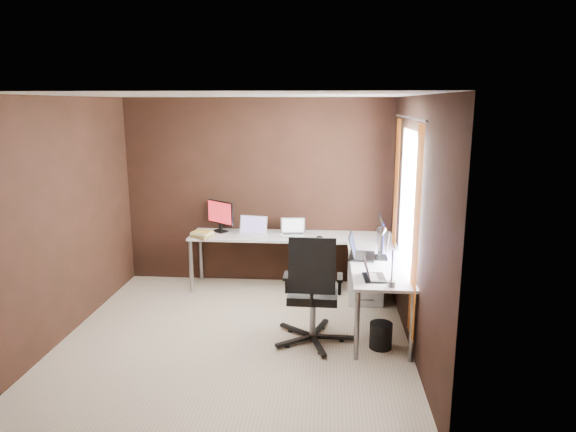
{
  "coord_description": "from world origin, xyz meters",
  "views": [
    {
      "loc": [
        0.93,
        -5.0,
        2.43
      ],
      "look_at": [
        0.47,
        0.95,
        1.11
      ],
      "focal_mm": 32.0,
      "sensor_mm": 36.0,
      "label": 1
    }
  ],
  "objects_px": {
    "laptop_white": "(252,232)",
    "wastebasket": "(381,335)",
    "book_stack": "(202,234)",
    "drawer_pedestal": "(365,277)",
    "laptop_black_big": "(358,252)",
    "laptop_silver": "(293,231)",
    "desk_lamp": "(385,249)",
    "office_chair": "(312,311)",
    "monitor_right": "(380,235)",
    "laptop_black_small": "(371,274)",
    "monitor_left": "(220,214)"
  },
  "relations": [
    {
      "from": "laptop_white",
      "to": "wastebasket",
      "type": "bearing_deg",
      "value": -36.46
    },
    {
      "from": "book_stack",
      "to": "laptop_white",
      "type": "bearing_deg",
      "value": 13.06
    },
    {
      "from": "drawer_pedestal",
      "to": "laptop_black_big",
      "type": "distance_m",
      "value": 0.75
    },
    {
      "from": "laptop_white",
      "to": "drawer_pedestal",
      "type": "bearing_deg",
      "value": -1.82
    },
    {
      "from": "laptop_silver",
      "to": "wastebasket",
      "type": "height_order",
      "value": "laptop_silver"
    },
    {
      "from": "desk_lamp",
      "to": "wastebasket",
      "type": "height_order",
      "value": "desk_lamp"
    },
    {
      "from": "laptop_black_big",
      "to": "wastebasket",
      "type": "height_order",
      "value": "laptop_black_big"
    },
    {
      "from": "laptop_black_big",
      "to": "office_chair",
      "type": "height_order",
      "value": "office_chair"
    },
    {
      "from": "laptop_silver",
      "to": "book_stack",
      "type": "distance_m",
      "value": 1.18
    },
    {
      "from": "monitor_right",
      "to": "laptop_silver",
      "type": "xyz_separation_m",
      "value": [
        -1.03,
        0.96,
        -0.22
      ]
    },
    {
      "from": "monitor_right",
      "to": "laptop_black_small",
      "type": "distance_m",
      "value": 0.74
    },
    {
      "from": "monitor_left",
      "to": "laptop_silver",
      "type": "xyz_separation_m",
      "value": [
        0.99,
        -0.1,
        -0.19
      ]
    },
    {
      "from": "laptop_white",
      "to": "desk_lamp",
      "type": "height_order",
      "value": "desk_lamp"
    },
    {
      "from": "laptop_black_big",
      "to": "desk_lamp",
      "type": "relative_size",
      "value": 0.78
    },
    {
      "from": "book_stack",
      "to": "laptop_black_big",
      "type": "bearing_deg",
      "value": -19.67
    },
    {
      "from": "monitor_left",
      "to": "office_chair",
      "type": "relative_size",
      "value": 0.36
    },
    {
      "from": "book_stack",
      "to": "office_chair",
      "type": "xyz_separation_m",
      "value": [
        1.47,
        -1.38,
        -0.43
      ]
    },
    {
      "from": "laptop_black_big",
      "to": "laptop_black_small",
      "type": "distance_m",
      "value": 0.73
    },
    {
      "from": "wastebasket",
      "to": "laptop_black_small",
      "type": "bearing_deg",
      "value": 171.84
    },
    {
      "from": "desk_lamp",
      "to": "book_stack",
      "type": "bearing_deg",
      "value": 159.54
    },
    {
      "from": "laptop_white",
      "to": "laptop_black_big",
      "type": "xyz_separation_m",
      "value": [
        1.33,
        -0.85,
        0.0
      ]
    },
    {
      "from": "laptop_silver",
      "to": "laptop_black_small",
      "type": "distance_m",
      "value": 1.87
    },
    {
      "from": "monitor_right",
      "to": "drawer_pedestal",
      "type": "bearing_deg",
      "value": 11.0
    },
    {
      "from": "book_stack",
      "to": "desk_lamp",
      "type": "distance_m",
      "value": 2.69
    },
    {
      "from": "laptop_white",
      "to": "laptop_black_big",
      "type": "relative_size",
      "value": 0.94
    },
    {
      "from": "office_chair",
      "to": "laptop_black_big",
      "type": "bearing_deg",
      "value": 54.94
    },
    {
      "from": "book_stack",
      "to": "desk_lamp",
      "type": "bearing_deg",
      "value": -36.42
    },
    {
      "from": "laptop_black_small",
      "to": "desk_lamp",
      "type": "height_order",
      "value": "desk_lamp"
    },
    {
      "from": "drawer_pedestal",
      "to": "laptop_silver",
      "type": "bearing_deg",
      "value": 158.39
    },
    {
      "from": "laptop_silver",
      "to": "office_chair",
      "type": "height_order",
      "value": "office_chair"
    },
    {
      "from": "laptop_black_small",
      "to": "monitor_left",
      "type": "bearing_deg",
      "value": 43.9
    },
    {
      "from": "desk_lamp",
      "to": "monitor_left",
      "type": "bearing_deg",
      "value": 152.03
    },
    {
      "from": "desk_lamp",
      "to": "monitor_right",
      "type": "bearing_deg",
      "value": 103.36
    },
    {
      "from": "laptop_silver",
      "to": "desk_lamp",
      "type": "xyz_separation_m",
      "value": [
        0.99,
        -1.81,
        0.3
      ]
    },
    {
      "from": "book_stack",
      "to": "wastebasket",
      "type": "distance_m",
      "value": 2.68
    },
    {
      "from": "monitor_left",
      "to": "laptop_silver",
      "type": "height_order",
      "value": "monitor_left"
    },
    {
      "from": "monitor_right",
      "to": "office_chair",
      "type": "relative_size",
      "value": 0.5
    },
    {
      "from": "drawer_pedestal",
      "to": "office_chair",
      "type": "xyz_separation_m",
      "value": [
        -0.62,
        -1.23,
        0.04
      ]
    },
    {
      "from": "monitor_right",
      "to": "book_stack",
      "type": "bearing_deg",
      "value": 72.86
    },
    {
      "from": "monitor_right",
      "to": "desk_lamp",
      "type": "relative_size",
      "value": 1.04
    },
    {
      "from": "laptop_silver",
      "to": "office_chair",
      "type": "distance_m",
      "value": 1.68
    },
    {
      "from": "wastebasket",
      "to": "drawer_pedestal",
      "type": "bearing_deg",
      "value": 93.09
    },
    {
      "from": "laptop_silver",
      "to": "laptop_black_small",
      "type": "height_order",
      "value": "laptop_silver"
    },
    {
      "from": "laptop_black_big",
      "to": "book_stack",
      "type": "distance_m",
      "value": 2.08
    },
    {
      "from": "laptop_black_small",
      "to": "office_chair",
      "type": "bearing_deg",
      "value": 81.71
    },
    {
      "from": "laptop_black_small",
      "to": "desk_lamp",
      "type": "bearing_deg",
      "value": -149.15
    },
    {
      "from": "monitor_left",
      "to": "laptop_black_small",
      "type": "relative_size",
      "value": 1.34
    },
    {
      "from": "laptop_white",
      "to": "office_chair",
      "type": "relative_size",
      "value": 0.35
    },
    {
      "from": "laptop_white",
      "to": "office_chair",
      "type": "xyz_separation_m",
      "value": [
        0.84,
        -1.52,
        -0.44
      ]
    },
    {
      "from": "laptop_black_small",
      "to": "book_stack",
      "type": "bearing_deg",
      "value": 51.98
    }
  ]
}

